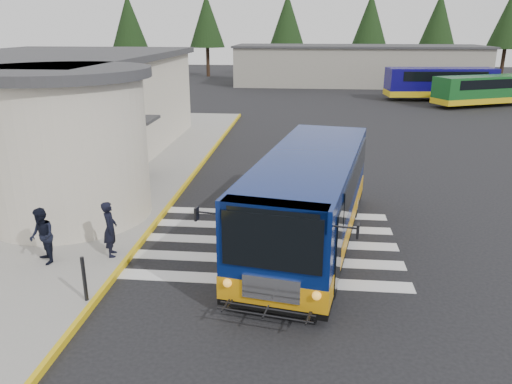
# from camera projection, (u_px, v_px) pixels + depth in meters

# --- Properties ---
(ground) EXTENTS (140.00, 140.00, 0.00)m
(ground) POSITION_uv_depth(u_px,v_px,m) (280.00, 232.00, 15.67)
(ground) COLOR black
(ground) RESTS_ON ground
(sidewalk) EXTENTS (10.00, 34.00, 0.15)m
(sidewalk) POSITION_uv_depth(u_px,v_px,m) (65.00, 183.00, 20.29)
(sidewalk) COLOR gray
(sidewalk) RESTS_ON ground
(curb_strip) EXTENTS (0.12, 34.00, 0.16)m
(curb_strip) POSITION_uv_depth(u_px,v_px,m) (184.00, 187.00, 19.81)
(curb_strip) COLOR gold
(curb_strip) RESTS_ON ground
(station_building) EXTENTS (12.70, 18.70, 4.80)m
(station_building) POSITION_uv_depth(u_px,v_px,m) (49.00, 110.00, 22.42)
(station_building) COLOR beige
(station_building) RESTS_ON ground
(crosswalk) EXTENTS (8.00, 5.35, 0.01)m
(crosswalk) POSITION_uv_depth(u_px,v_px,m) (262.00, 242.00, 14.96)
(crosswalk) COLOR silver
(crosswalk) RESTS_ON ground
(depot_building) EXTENTS (26.40, 8.40, 4.20)m
(depot_building) POSITION_uv_depth(u_px,v_px,m) (357.00, 65.00, 54.07)
(depot_building) COLOR gray
(depot_building) RESTS_ON ground
(tree_line) EXTENTS (58.40, 4.40, 10.00)m
(tree_line) POSITION_uv_depth(u_px,v_px,m) (356.00, 21.00, 60.11)
(tree_line) COLOR black
(tree_line) RESTS_ON ground
(transit_bus) EXTENTS (4.49, 9.83, 2.70)m
(transit_bus) POSITION_uv_depth(u_px,v_px,m) (309.00, 202.00, 14.49)
(transit_bus) COLOR #071856
(transit_bus) RESTS_ON ground
(pedestrian_a) EXTENTS (0.52, 0.65, 1.55)m
(pedestrian_a) POSITION_uv_depth(u_px,v_px,m) (110.00, 229.00, 13.52)
(pedestrian_a) COLOR black
(pedestrian_a) RESTS_ON sidewalk
(pedestrian_b) EXTENTS (0.92, 0.94, 1.53)m
(pedestrian_b) POSITION_uv_depth(u_px,v_px,m) (42.00, 236.00, 13.08)
(pedestrian_b) COLOR black
(pedestrian_b) RESTS_ON sidewalk
(bollard) EXTENTS (0.09, 0.09, 1.09)m
(bollard) POSITION_uv_depth(u_px,v_px,m) (84.00, 279.00, 11.33)
(bollard) COLOR black
(bollard) RESTS_ON sidewalk
(far_bus_a) EXTENTS (9.34, 3.42, 2.36)m
(far_bus_a) POSITION_uv_depth(u_px,v_px,m) (440.00, 82.00, 43.15)
(far_bus_a) COLOR #0C0758
(far_bus_a) RESTS_ON ground
(far_bus_b) EXTENTS (8.23, 5.37, 2.07)m
(far_bus_b) POSITION_uv_depth(u_px,v_px,m) (482.00, 89.00, 39.79)
(far_bus_b) COLOR #16521F
(far_bus_b) RESTS_ON ground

